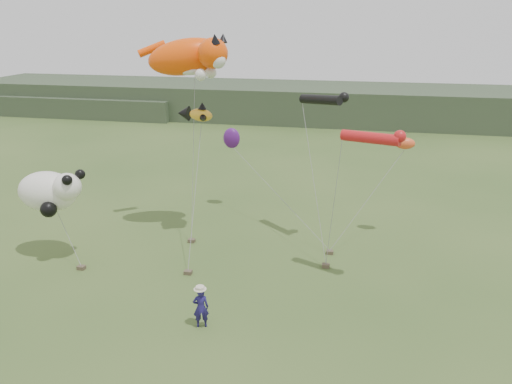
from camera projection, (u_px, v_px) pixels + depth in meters
ground at (222, 322)px, 20.50m from camera, size 120.00×120.00×0.00m
headland at (295, 103)px, 61.76m from camera, size 90.00×13.00×4.00m
festival_attendant at (201, 308)px, 19.93m from camera, size 0.73×0.59×1.73m
sandbag_anchors at (224, 259)px, 25.64m from camera, size 12.34×4.58×0.19m
cat_kite at (192, 57)px, 26.10m from camera, size 5.50×3.16×2.51m
fish_kite at (194, 114)px, 27.09m from camera, size 2.10×1.43×1.10m
tube_kites at (348, 116)px, 23.61m from camera, size 5.23×6.15×1.69m
panda_kite at (51, 191)px, 25.15m from camera, size 3.64×2.35×2.26m
misc_kites at (279, 140)px, 30.21m from camera, size 11.45×3.12×1.74m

